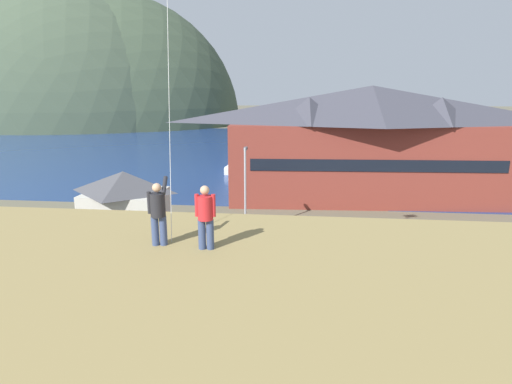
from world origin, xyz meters
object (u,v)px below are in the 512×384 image
(parked_car_front_row_silver, at_px, (223,286))
(person_kite_flyer, at_px, (158,212))
(storage_shed_near_lot, at_px, (125,204))
(harbor_lodge, at_px, (369,142))
(parked_car_mid_row_far, at_px, (269,235))
(parked_car_corner_spot, at_px, (118,271))
(parked_car_lone_by_shed, at_px, (448,281))
(moored_boat_wharfside, at_px, (236,166))
(wharf_dock, at_px, (258,173))
(parked_car_front_row_end, at_px, (189,242))
(parking_light_pole, at_px, (245,184))
(moored_boat_outer_mooring, at_px, (282,172))
(person_companion, at_px, (205,215))

(parked_car_front_row_silver, xyz_separation_m, person_kite_flyer, (0.03, -9.05, 6.70))
(storage_shed_near_lot, bearing_deg, harbor_lodge, 33.69)
(parked_car_front_row_silver, distance_m, parked_car_mid_row_far, 8.16)
(parked_car_corner_spot, height_order, parked_car_lone_by_shed, same)
(moored_boat_wharfside, bearing_deg, wharf_dock, -37.73)
(wharf_dock, distance_m, parked_car_front_row_end, 27.89)
(parked_car_front_row_end, bearing_deg, parking_light_pole, 58.42)
(parked_car_front_row_silver, bearing_deg, parking_light_pole, 91.48)
(parked_car_corner_spot, bearing_deg, harbor_lodge, 51.79)
(parked_car_front_row_silver, relative_size, parking_light_pole, 0.64)
(wharf_dock, bearing_deg, parked_car_mid_row_far, -82.46)
(parking_light_pole, bearing_deg, parked_car_corner_spot, -120.30)
(moored_boat_outer_mooring, xyz_separation_m, parked_car_mid_row_far, (0.22, -24.90, 0.34))
(storage_shed_near_lot, xyz_separation_m, person_companion, (10.54, -18.51, 5.08))
(moored_boat_wharfside, relative_size, parked_car_front_row_silver, 1.43)
(storage_shed_near_lot, height_order, wharf_dock, storage_shed_near_lot)
(parked_car_front_row_silver, relative_size, person_companion, 2.47)
(moored_boat_outer_mooring, bearing_deg, storage_shed_near_lot, -114.59)
(parked_car_corner_spot, distance_m, parked_car_lone_by_shed, 18.11)
(wharf_dock, distance_m, person_companion, 43.85)
(moored_boat_outer_mooring, distance_m, parked_car_corner_spot, 32.73)
(moored_boat_wharfside, bearing_deg, parking_light_pole, -79.68)
(storage_shed_near_lot, xyz_separation_m, parked_car_mid_row_far, (11.00, -1.36, -1.60))
(wharf_dock, relative_size, person_companion, 7.23)
(wharf_dock, relative_size, parked_car_front_row_end, 2.94)
(parked_car_corner_spot, bearing_deg, parked_car_mid_row_far, 40.54)
(parked_car_lone_by_shed, height_order, person_kite_flyer, person_kite_flyer)
(storage_shed_near_lot, xyz_separation_m, moored_boat_outer_mooring, (10.78, 23.55, -1.95))
(person_kite_flyer, bearing_deg, harbor_lodge, 71.36)
(moored_boat_outer_mooring, height_order, parked_car_front_row_silver, moored_boat_outer_mooring)
(person_kite_flyer, bearing_deg, parked_car_front_row_end, 102.89)
(harbor_lodge, relative_size, person_companion, 16.95)
(moored_boat_outer_mooring, height_order, person_kite_flyer, person_kite_flyer)
(parked_car_corner_spot, distance_m, parked_car_front_row_silver, 6.30)
(moored_boat_wharfside, relative_size, parking_light_pole, 0.92)
(parking_light_pole, bearing_deg, moored_boat_wharfside, 100.32)
(wharf_dock, xyz_separation_m, parking_light_pole, (1.32, -22.71, 3.62))
(harbor_lodge, distance_m, parked_car_front_row_end, 22.25)
(parked_car_mid_row_far, relative_size, parked_car_lone_by_shed, 1.00)
(moored_boat_outer_mooring, bearing_deg, wharf_dock, 161.72)
(moored_boat_wharfside, height_order, parked_car_front_row_silver, moored_boat_wharfside)
(moored_boat_outer_mooring, bearing_deg, moored_boat_wharfside, 151.01)
(moored_boat_outer_mooring, relative_size, parked_car_lone_by_shed, 1.33)
(parked_car_front_row_end, relative_size, parked_car_mid_row_far, 1.00)
(parked_car_front_row_end, bearing_deg, moored_boat_wharfside, 92.74)
(parked_car_corner_spot, bearing_deg, moored_boat_wharfside, 87.86)
(parked_car_front_row_silver, xyz_separation_m, parking_light_pole, (-0.29, 11.21, 2.91))
(parked_car_mid_row_far, bearing_deg, moored_boat_outer_mooring, 90.51)
(harbor_lodge, distance_m, wharf_dock, 17.69)
(moored_boat_outer_mooring, relative_size, person_kite_flyer, 3.06)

